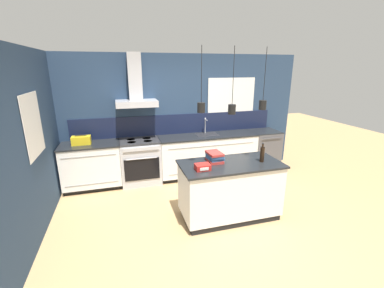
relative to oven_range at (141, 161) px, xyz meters
name	(u,v)px	position (x,y,z in m)	size (l,w,h in m)	color
ground_plane	(207,218)	(0.88, -1.69, -0.46)	(16.00, 16.00, 0.00)	tan
wall_back	(175,114)	(0.83, 0.31, 0.90)	(5.60, 2.14, 2.60)	navy
wall_left	(36,140)	(-1.55, -0.99, 0.85)	(0.08, 3.80, 2.60)	navy
counter_run_left	(92,166)	(-0.94, 0.01, 0.01)	(1.11, 0.64, 0.91)	black
counter_run_sink	(207,154)	(1.47, 0.01, 0.01)	(2.16, 0.64, 1.26)	black
oven_range	(141,161)	(0.00, 0.00, 0.00)	(0.79, 0.66, 0.91)	#B5B5BA
dishwasher	(263,149)	(2.86, 0.00, 0.00)	(0.64, 0.65, 0.91)	#4C4C51
kitchen_island	(230,190)	(1.23, -1.71, 0.00)	(1.56, 0.78, 0.91)	black
bottle_on_island	(262,154)	(1.72, -1.78, 0.58)	(0.07, 0.07, 0.30)	black
book_stack	(215,157)	(1.02, -1.58, 0.53)	(0.24, 0.32, 0.16)	#B2332D
red_supply_box	(203,167)	(0.73, -1.84, 0.50)	(0.21, 0.16, 0.09)	red
yellow_toolbox	(81,140)	(-1.08, 0.00, 0.54)	(0.34, 0.18, 0.19)	gold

